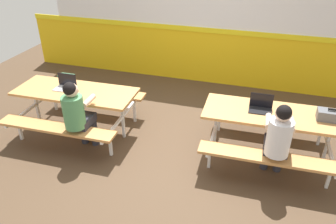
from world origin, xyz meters
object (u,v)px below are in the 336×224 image
at_px(student_nearer, 77,112).
at_px(picnic_table_right, 272,123).
at_px(laptop_silver, 66,86).
at_px(laptop_dark, 261,107).
at_px(toolbox_grey, 333,116).
at_px(student_further, 278,137).
at_px(picnic_table_left, 76,100).
at_px(backpack_dark, 68,85).

bearing_deg(student_nearer, picnic_table_right, 15.30).
xyz_separation_m(laptop_silver, laptop_dark, (3.03, 0.18, 0.00)).
distance_m(student_nearer, toolbox_grey, 3.51).
height_order(laptop_dark, toolbox_grey, laptop_dark).
relative_size(picnic_table_right, laptop_dark, 5.98).
bearing_deg(toolbox_grey, laptop_dark, 179.11).
bearing_deg(picnic_table_right, student_further, -82.05).
height_order(picnic_table_right, student_further, student_further).
bearing_deg(laptop_dark, picnic_table_left, -175.65).
relative_size(picnic_table_left, backpack_dark, 4.42).
bearing_deg(student_further, laptop_dark, 113.75).
bearing_deg(toolbox_grey, backpack_dark, 169.10).
relative_size(picnic_table_right, laptop_silver, 5.98).
height_order(student_nearer, laptop_dark, student_nearer).
height_order(student_nearer, backpack_dark, student_nearer).
relative_size(picnic_table_left, student_further, 1.61).
distance_m(student_nearer, laptop_silver, 0.79).
xyz_separation_m(picnic_table_right, student_nearer, (-2.68, -0.73, 0.13)).
height_order(picnic_table_left, toolbox_grey, toolbox_grey).
xyz_separation_m(student_nearer, student_further, (2.75, 0.18, 0.00)).
xyz_separation_m(student_further, laptop_dark, (-0.26, 0.59, 0.08)).
distance_m(picnic_table_right, backpack_dark, 4.04).
bearing_deg(student_further, backpack_dark, 159.77).
bearing_deg(student_further, laptop_silver, 172.98).
distance_m(picnic_table_right, student_further, 0.58).
bearing_deg(laptop_dark, picnic_table_right, -10.31).
relative_size(student_further, backpack_dark, 2.74).
height_order(picnic_table_right, laptop_dark, laptop_dark).
bearing_deg(laptop_silver, laptop_dark, 3.47).
bearing_deg(student_nearer, backpack_dark, 127.07).
bearing_deg(backpack_dark, student_further, -20.23).
bearing_deg(backpack_dark, laptop_silver, -56.25).
bearing_deg(laptop_dark, laptop_silver, -176.53).
xyz_separation_m(student_nearer, laptop_silver, (-0.53, 0.58, 0.08)).
height_order(picnic_table_left, laptop_dark, laptop_dark).
bearing_deg(picnic_table_right, backpack_dark, 166.81).
xyz_separation_m(picnic_table_left, picnic_table_right, (3.03, 0.18, 0.00)).
height_order(picnic_table_right, student_nearer, student_nearer).
xyz_separation_m(laptop_dark, backpack_dark, (-3.74, 0.89, -0.57)).
height_order(student_further, toolbox_grey, student_further).
bearing_deg(laptop_silver, student_nearer, -47.51).
height_order(laptop_silver, backpack_dark, laptop_silver).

